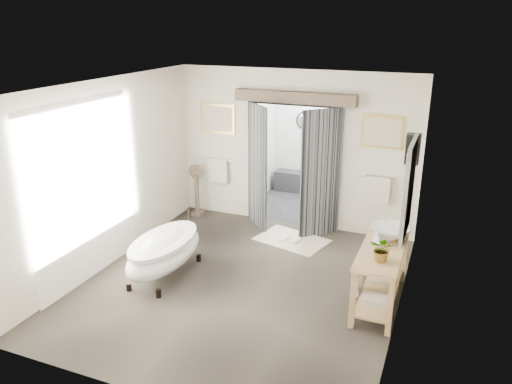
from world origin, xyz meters
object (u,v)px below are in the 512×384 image
(rug, at_px, (292,240))
(vanity, at_px, (379,269))
(clawfoot_tub, at_px, (164,251))
(basin, at_px, (391,233))

(rug, bearing_deg, vanity, -40.96)
(clawfoot_tub, xyz_separation_m, basin, (3.21, 0.71, 0.54))
(clawfoot_tub, height_order, basin, basin)
(rug, distance_m, basin, 2.37)
(basin, bearing_deg, vanity, -82.72)
(rug, xyz_separation_m, basin, (1.81, -1.22, 0.94))
(clawfoot_tub, relative_size, basin, 3.12)
(clawfoot_tub, relative_size, rug, 1.41)
(clawfoot_tub, distance_m, rug, 2.42)
(clawfoot_tub, height_order, rug, clawfoot_tub)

